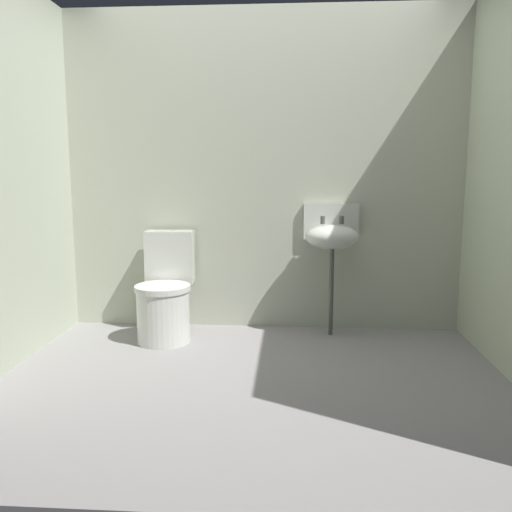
% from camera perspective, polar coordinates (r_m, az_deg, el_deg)
% --- Properties ---
extents(ground_plane, '(3.45, 2.58, 0.08)m').
position_cam_1_polar(ground_plane, '(3.27, -0.33, -13.70)').
color(ground_plane, gray).
extents(wall_back, '(3.45, 0.10, 2.44)m').
position_cam_1_polar(wall_back, '(4.15, 0.82, 9.02)').
color(wall_back, beige).
rests_on(wall_back, ground).
extents(toilet_near_wall, '(0.41, 0.60, 0.78)m').
position_cam_1_polar(toilet_near_wall, '(3.96, -9.78, -4.26)').
color(toilet_near_wall, silver).
rests_on(toilet_near_wall, ground).
extents(sink, '(0.42, 0.35, 0.99)m').
position_cam_1_polar(sink, '(3.97, 8.23, 2.17)').
color(sink, '#53534E').
rests_on(sink, ground).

